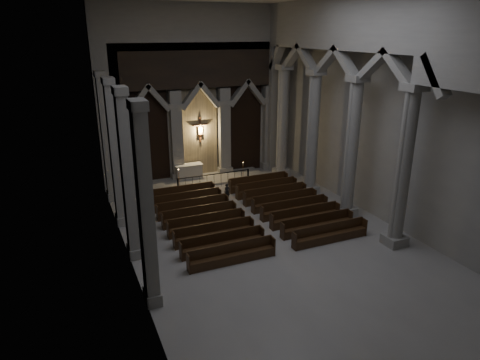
{
  "coord_description": "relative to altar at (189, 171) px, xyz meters",
  "views": [
    {
      "loc": [
        -9.27,
        -17.2,
        10.21
      ],
      "look_at": [
        -0.61,
        3.0,
        2.53
      ],
      "focal_mm": 32.0,
      "sensor_mm": 36.0,
      "label": 1
    }
  ],
  "objects": [
    {
      "name": "sanctuary_wall",
      "position": [
        1.13,
        0.37,
        5.95
      ],
      "size": [
        14.0,
        0.77,
        12.0
      ],
      "color": "#99968F",
      "rests_on": "ground"
    },
    {
      "name": "altar",
      "position": [
        0.0,
        0.0,
        0.0
      ],
      "size": [
        2.01,
        0.81,
        1.02
      ],
      "color": "beige",
      "rests_on": "sanctuary_step"
    },
    {
      "name": "sanctuary_step",
      "position": [
        1.13,
        -0.57,
        -0.59
      ],
      "size": [
        8.5,
        2.6,
        0.15
      ],
      "primitive_type": "cube",
      "color": "#99968F",
      "rests_on": "ground"
    },
    {
      "name": "pews",
      "position": [
        1.13,
        -7.89,
        -0.35
      ],
      "size": [
        9.68,
        8.9,
        0.95
      ],
      "color": "black",
      "rests_on": "ground"
    },
    {
      "name": "right_arcade",
      "position": [
        6.63,
        -9.84,
        7.16
      ],
      "size": [
        1.0,
        24.0,
        12.0
      ],
      "color": "#99968F",
      "rests_on": "ground"
    },
    {
      "name": "candle_stand_right",
      "position": [
        3.65,
        -1.43,
        -0.31
      ],
      "size": [
        0.22,
        0.22,
        1.29
      ],
      "color": "#B47737",
      "rests_on": "ground"
    },
    {
      "name": "worshipper",
      "position": [
        1.11,
        -4.71,
        -0.12
      ],
      "size": [
        0.39,
        0.26,
        1.08
      ],
      "primitive_type": "imported",
      "rotation": [
        0.0,
        0.0,
        -0.0
      ],
      "color": "black",
      "rests_on": "ground"
    },
    {
      "name": "room",
      "position": [
        1.13,
        -11.17,
        6.94
      ],
      "size": [
        24.0,
        24.1,
        12.0
      ],
      "color": "#A09D97",
      "rests_on": "ground"
    },
    {
      "name": "candle_stand_left",
      "position": [
        -1.24,
        -1.87,
        -0.25
      ],
      "size": [
        0.26,
        0.26,
        1.53
      ],
      "color": "#B47737",
      "rests_on": "ground"
    },
    {
      "name": "left_pilasters",
      "position": [
        -5.62,
        -7.67,
        3.25
      ],
      "size": [
        0.6,
        13.0,
        8.03
      ],
      "color": "#99968F",
      "rests_on": "ground"
    },
    {
      "name": "altar_rail",
      "position": [
        1.13,
        -2.24,
        0.01
      ],
      "size": [
        5.19,
        0.09,
        1.02
      ],
      "color": "black",
      "rests_on": "ground"
    }
  ]
}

